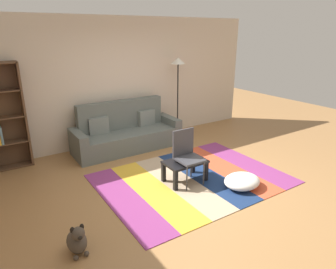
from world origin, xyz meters
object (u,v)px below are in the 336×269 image
Objects in this scene: couch at (126,133)px; dog at (77,240)px; coffee_table at (185,165)px; pouf at (242,181)px; folding_chair at (186,152)px; tv_remote at (181,163)px; standing_lamp at (178,71)px.

dog is (-1.86, -2.64, -0.18)m from couch.
dog reaches higher than coffee_table.
dog is at bearing -178.84° from pouf.
dog is 2.18m from folding_chair.
coffee_table is at bearing 133.32° from pouf.
dog is at bearing 179.69° from tv_remote.
standing_lamp is 12.24× the size of tv_remote.
standing_lamp is at bearing 40.11° from dog.
folding_chair is (0.11, 0.01, 0.15)m from tv_remote.
coffee_table is 0.24m from folding_chair.
couch is at bearing 71.62° from tv_remote.
tv_remote is 0.19m from folding_chair.
couch is 3.26× the size of coffee_table.
folding_chair is (-0.64, 0.65, 0.42)m from pouf.
pouf is 1.00m from folding_chair.
standing_lamp reaches higher than couch.
dog is 4.47m from standing_lamp.
pouf is 3.10m from standing_lamp.
folding_chair is (0.17, -1.94, 0.20)m from couch.
dog is 2.65× the size of tv_remote.
standing_lamp is at bearing 77.63° from pouf.
pouf is at bearing -60.71° from tv_remote.
pouf is 1.02m from tv_remote.
couch is 3.68× the size of pouf.
pouf is at bearing -72.70° from couch.
pouf is at bearing 1.16° from dog.
standing_lamp is (1.40, 0.10, 1.20)m from couch.
tv_remote is at bearing -158.97° from coffee_table.
couch is at bearing 107.30° from pouf.
coffee_table is 1.13× the size of pouf.
standing_lamp is (1.23, 2.01, 1.24)m from coffee_table.
standing_lamp is at bearing 85.84° from folding_chair.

